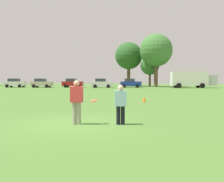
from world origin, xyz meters
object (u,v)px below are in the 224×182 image
Objects in this scene: parked_car_near_right at (131,83)px; box_truck at (192,79)px; parked_car_near_left at (15,83)px; parked_car_mid_left at (41,83)px; bystander_sideline_watcher at (76,84)px; player_thrower at (77,100)px; parked_car_center at (72,83)px; parked_car_mid_right at (102,83)px; traffic_cone at (144,99)px; player_defender at (121,102)px; frisbee at (94,101)px.

box_truck is at bearing -0.95° from parked_car_near_right.
parked_car_near_left is 1.00× the size of parked_car_mid_left.
box_truck reaches higher than bystander_sideline_watcher.
player_thrower is at bearing -65.56° from parked_car_mid_left.
player_thrower is 41.57m from parked_car_center.
parked_car_mid_left is 12.21m from parked_car_mid_right.
parked_car_near_left is (-26.10, 29.00, 0.69)m from traffic_cone.
parked_car_mid_right is at bearing 80.35° from bystander_sideline_watcher.
parked_car_mid_right is at bearing -175.92° from box_truck.
parked_car_center is 6.28m from parked_car_mid_right.
parked_car_mid_left is 0.50× the size of box_truck.
traffic_cone is 31.97m from box_truck.
player_thrower is at bearing -59.02° from parked_car_near_left.
parked_car_mid_right is at bearing 100.22° from player_defender.
bystander_sideline_watcher is (-7.67, -13.36, 0.00)m from parked_car_near_right.
player_defender is 5.79× the size of frisbee.
parked_car_mid_right reaches higher than player_defender.
parked_car_near_right is 2.63× the size of bystander_sideline_watcher.
parked_car_center and parked_car_near_right have the same top height.
player_thrower is at bearing -170.52° from frisbee.
parked_car_near_left is (-25.06, 38.67, 0.04)m from player_defender.
traffic_cone is 0.11× the size of parked_car_near_left.
parked_car_near_right reaches higher than traffic_cone.
parked_car_center is at bearing 108.08° from bystander_sideline_watcher.
bystander_sideline_watcher is (-2.02, -11.90, 0.00)m from parked_car_mid_right.
parked_car_center is (11.84, 1.13, 0.00)m from parked_car_near_left.
player_defender is 1.08m from frisbee.
bystander_sideline_watcher is (-19.65, -13.16, -0.82)m from box_truck.
parked_car_near_right is (11.86, 0.52, 0.00)m from parked_car_center.
parked_car_near_left is at bearing 131.99° from traffic_cone.
parked_car_mid_left is (5.86, -0.42, 0.00)m from parked_car_near_left.
traffic_cone is 0.06× the size of box_truck.
parked_car_near_left reaches higher than player_defender.
traffic_cone is at bearing 74.17° from player_thrower.
player_thrower is at bearing -73.98° from parked_car_center.
frisbee is 42.37m from parked_car_mid_left.
parked_car_center reaches higher than bystander_sideline_watcher.
player_defender is 40.35m from parked_car_near_right.
box_truck is at bearing 72.93° from player_thrower.
parked_car_mid_right is (12.19, 0.62, 0.00)m from parked_car_mid_left.
parked_car_near_left reaches higher than frisbee.
parked_car_mid_left is 6.18m from parked_car_center.
player_defender is at bearing -71.62° from parked_car_center.
player_thrower is at bearing -174.88° from player_defender.
parked_car_center and parked_car_mid_right have the same top height.
parked_car_mid_right reaches higher than traffic_cone.
traffic_cone is 0.11× the size of parked_car_near_right.
parked_car_near_left is 19.84m from bystander_sideline_watcher.
parked_car_near_left is at bearing 122.95° from player_defender.
player_defender is at bearing -88.07° from parked_car_near_right.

